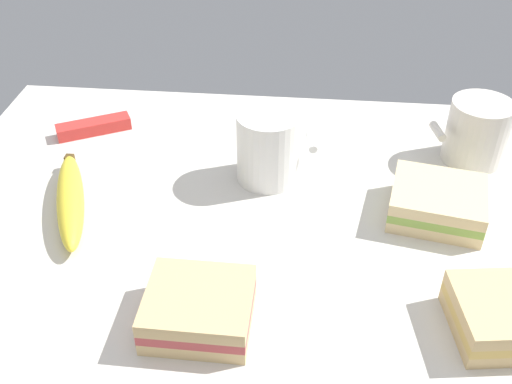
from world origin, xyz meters
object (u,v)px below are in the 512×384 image
coffee_mug_milky (477,131)px  banana (70,199)px  sandwich_side (437,203)px  sandwich_extra (506,316)px  sandwich_main (199,309)px  coffee_mug_black (269,146)px  snack_bar (94,127)px

coffee_mug_milky → banana: coffee_mug_milky is taller
sandwich_side → sandwich_extra: same height
sandwich_main → banana: size_ratio=0.54×
coffee_mug_black → coffee_mug_milky: (-29.86, -7.69, -0.42)cm
sandwich_extra → sandwich_main: bearing=3.8°
banana → sandwich_extra: bearing=163.6°
coffee_mug_black → coffee_mug_milky: coffee_mug_black is taller
banana → coffee_mug_milky: bearing=-162.2°
coffee_mug_milky → banana: size_ratio=0.55×
banana → snack_bar: size_ratio=1.80×
sandwich_side → banana: (48.11, 3.46, -0.44)cm
snack_bar → sandwich_side: bearing=134.7°
snack_bar → sandwich_main: bearing=94.5°
coffee_mug_milky → coffee_mug_black: bearing=14.4°
sandwich_side → banana: sandwich_side is taller
sandwich_main → banana: bearing=-40.9°
sandwich_main → snack_bar: size_ratio=0.98×
sandwich_main → snack_bar: sandwich_main is taller
sandwich_main → snack_bar: bearing=-57.7°
sandwich_extra → banana: bearing=-16.4°
coffee_mug_black → banana: coffee_mug_black is taller
sandwich_main → sandwich_side: bearing=-142.8°
coffee_mug_black → sandwich_main: (5.13, 27.72, -3.05)cm
coffee_mug_black → snack_bar: bearing=-18.4°
coffee_mug_milky → sandwich_main: (34.99, 35.41, -2.63)cm
sandwich_extra → banana: (52.59, -15.46, -0.44)cm
banana → snack_bar: 19.94cm
coffee_mug_black → sandwich_side: 23.80cm
sandwich_main → sandwich_extra: same height
coffee_mug_milky → banana: (55.32, 17.79, -3.07)cm
sandwich_extra → snack_bar: 65.96cm
sandwich_extra → coffee_mug_black: bearing=-43.3°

